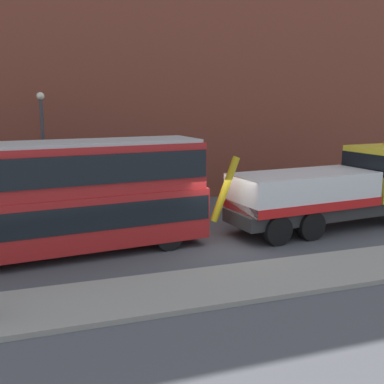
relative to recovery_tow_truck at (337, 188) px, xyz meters
name	(u,v)px	position (x,y,z in m)	size (l,w,h in m)	color
ground_plane	(219,242)	(-5.61, -0.44, -1.76)	(120.00, 120.00, 0.00)	#4C4C51
near_kerb	(272,278)	(-5.61, -4.64, -1.68)	(60.00, 2.80, 0.15)	gray
building_facade	(157,51)	(-5.61, 8.50, 6.31)	(60.00, 1.50, 16.00)	brown
recovery_tow_truck	(337,188)	(0.00, 0.00, 0.00)	(10.24, 3.54, 3.67)	#2D2D2D
double_decker_bus	(53,195)	(-11.75, -0.05, 0.47)	(11.20, 3.66, 4.06)	#AD1E1E
street_lamp	(43,144)	(-11.76, 6.31, 1.71)	(0.36, 0.36, 5.83)	#38383D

